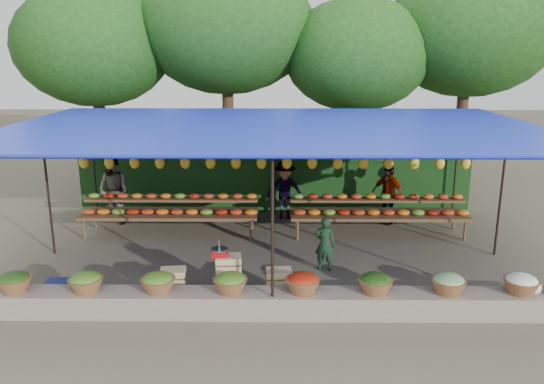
{
  "coord_description": "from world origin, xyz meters",
  "views": [
    {
      "loc": [
        0.07,
        -10.83,
        4.26
      ],
      "look_at": [
        -0.04,
        0.2,
        1.34
      ],
      "focal_mm": 35.0,
      "sensor_mm": 36.0,
      "label": 1
    }
  ],
  "objects_px": {
    "crate_counter": "(227,280)",
    "vendor_seated": "(325,244)",
    "weighing_scale": "(219,252)",
    "blue_crate_front": "(59,287)"
  },
  "relations": [
    {
      "from": "crate_counter",
      "to": "vendor_seated",
      "type": "bearing_deg",
      "value": 32.97
    },
    {
      "from": "weighing_scale",
      "to": "vendor_seated",
      "type": "relative_size",
      "value": 0.28
    },
    {
      "from": "crate_counter",
      "to": "blue_crate_front",
      "type": "xyz_separation_m",
      "value": [
        -3.07,
        0.05,
        -0.18
      ]
    },
    {
      "from": "crate_counter",
      "to": "blue_crate_front",
      "type": "bearing_deg",
      "value": 179.07
    },
    {
      "from": "crate_counter",
      "to": "blue_crate_front",
      "type": "relative_size",
      "value": 5.46
    },
    {
      "from": "blue_crate_front",
      "to": "crate_counter",
      "type": "bearing_deg",
      "value": -2.46
    },
    {
      "from": "weighing_scale",
      "to": "blue_crate_front",
      "type": "xyz_separation_m",
      "value": [
        -2.94,
        0.05,
        -0.71
      ]
    },
    {
      "from": "crate_counter",
      "to": "weighing_scale",
      "type": "xyz_separation_m",
      "value": [
        -0.13,
        -0.0,
        0.53
      ]
    },
    {
      "from": "weighing_scale",
      "to": "blue_crate_front",
      "type": "distance_m",
      "value": 3.03
    },
    {
      "from": "weighing_scale",
      "to": "crate_counter",
      "type": "bearing_deg",
      "value": 0.0
    }
  ]
}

